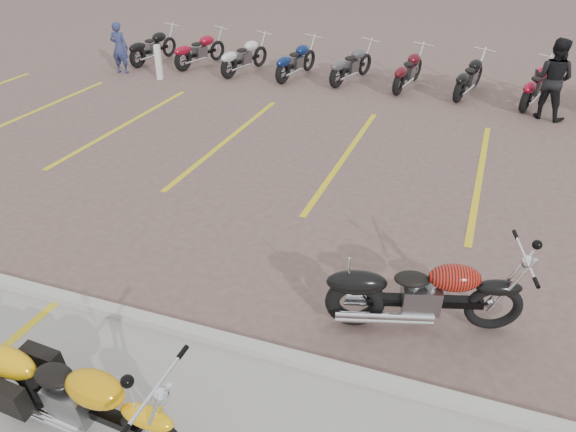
% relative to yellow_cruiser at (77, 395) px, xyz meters
% --- Properties ---
extents(ground, '(100.00, 100.00, 0.00)m').
position_rel_yellow_cruiser_xyz_m(ground, '(0.63, 3.61, -0.49)').
color(ground, '#725751').
rests_on(ground, ground).
extents(curb, '(60.00, 0.18, 0.12)m').
position_rel_yellow_cruiser_xyz_m(curb, '(0.63, 1.61, -0.43)').
color(curb, '#ADAAA3').
rests_on(curb, ground).
extents(parking_stripes, '(38.00, 5.50, 0.01)m').
position_rel_yellow_cruiser_xyz_m(parking_stripes, '(0.63, 7.61, -0.49)').
color(parking_stripes, gold).
rests_on(parking_stripes, ground).
extents(yellow_cruiser, '(2.41, 0.39, 0.99)m').
position_rel_yellow_cruiser_xyz_m(yellow_cruiser, '(0.00, 0.00, 0.00)').
color(yellow_cruiser, black).
rests_on(yellow_cruiser, ground).
extents(flame_cruiser, '(2.33, 0.83, 0.98)m').
position_rel_yellow_cruiser_xyz_m(flame_cruiser, '(2.86, 2.75, -0.00)').
color(flame_cruiser, black).
rests_on(flame_cruiser, ground).
extents(person_a, '(0.58, 0.41, 1.52)m').
position_rel_yellow_cruiser_xyz_m(person_a, '(-7.50, 11.48, 0.27)').
color(person_a, navy).
rests_on(person_a, ground).
extents(person_b, '(1.14, 1.02, 1.92)m').
position_rel_yellow_cruiser_xyz_m(person_b, '(4.59, 11.60, 0.47)').
color(person_b, black).
rests_on(person_b, ground).
extents(bollard, '(0.18, 0.18, 1.00)m').
position_rel_yellow_cruiser_xyz_m(bollard, '(-6.04, 11.25, 0.01)').
color(bollard, silver).
rests_on(bollard, ground).
extents(bg_bike_row, '(22.47, 2.09, 1.10)m').
position_rel_yellow_cruiser_xyz_m(bg_bike_row, '(3.44, 12.85, 0.06)').
color(bg_bike_row, black).
rests_on(bg_bike_row, ground).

